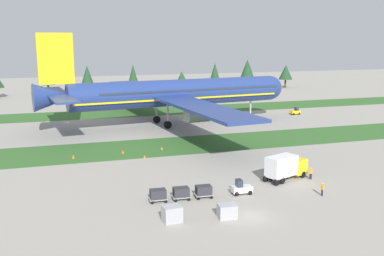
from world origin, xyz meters
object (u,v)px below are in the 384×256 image
at_px(cargo_dolly_third, 158,194).
at_px(taxiway_marker_1, 145,156).
at_px(cargo_dolly_second, 181,192).
at_px(uld_container_1, 227,211).
at_px(taxiway_marker_0, 73,156).
at_px(taxiway_marker_3, 162,148).
at_px(pushback_tractor, 295,112).
at_px(cargo_dolly_lead, 204,191).
at_px(baggage_tug, 241,188).
at_px(taxiway_marker_2, 123,152).
at_px(catering_truck, 286,166).
at_px(ground_crew_marshaller, 311,173).
at_px(ground_crew_loader, 322,189).
at_px(uld_container_0, 172,214).
at_px(airliner, 171,93).

xyz_separation_m(cargo_dolly_third, taxiway_marker_1, (2.48, 20.68, -0.69)).
distance_m(cargo_dolly_second, uld_container_1, 7.80).
bearing_deg(taxiway_marker_0, taxiway_marker_3, 5.34).
bearing_deg(pushback_tractor, uld_container_1, 137.20).
relative_size(cargo_dolly_lead, uld_container_1, 1.14).
xyz_separation_m(baggage_tug, taxiway_marker_3, (-4.22, 25.90, -0.56)).
bearing_deg(taxiway_marker_1, taxiway_marker_2, 125.74).
height_order(taxiway_marker_0, taxiway_marker_1, taxiway_marker_0).
bearing_deg(catering_truck, ground_crew_marshaller, 54.46).
bearing_deg(ground_crew_marshaller, cargo_dolly_second, 175.04).
distance_m(catering_truck, uld_container_1, 16.66).
relative_size(cargo_dolly_second, catering_truck, 0.31).
bearing_deg(ground_crew_marshaller, cargo_dolly_third, 173.80).
xyz_separation_m(uld_container_1, taxiway_marker_2, (-6.71, 32.08, -0.51)).
xyz_separation_m(cargo_dolly_lead, ground_crew_marshaller, (16.93, 2.51, 0.03)).
distance_m(cargo_dolly_second, cargo_dolly_third, 2.90).
bearing_deg(cargo_dolly_lead, taxiway_marker_1, -168.03).
relative_size(cargo_dolly_second, ground_crew_marshaller, 1.31).
bearing_deg(ground_crew_loader, cargo_dolly_lead, 99.06).
xyz_separation_m(cargo_dolly_third, uld_container_0, (0.08, -6.40, -0.03)).
bearing_deg(taxiway_marker_0, uld_container_1, -64.04).
distance_m(catering_truck, pushback_tractor, 56.98).
height_order(catering_truck, taxiway_marker_0, catering_truck).
distance_m(uld_container_0, taxiway_marker_1, 27.20).
bearing_deg(ground_crew_loader, taxiway_marker_0, 70.15).
bearing_deg(taxiway_marker_0, ground_crew_marshaller, -34.37).
xyz_separation_m(cargo_dolly_second, taxiway_marker_0, (-11.85, 24.03, -0.58)).
xyz_separation_m(airliner, cargo_dolly_lead, (-8.34, -47.82, -6.53)).
xyz_separation_m(baggage_tug, taxiway_marker_0, (-19.76, 24.44, -0.48)).
xyz_separation_m(catering_truck, ground_crew_marshaller, (3.53, -0.93, -1.01)).
distance_m(catering_truck, taxiway_marker_0, 35.00).
relative_size(airliner, cargo_dolly_second, 32.33).
height_order(cargo_dolly_third, ground_crew_loader, ground_crew_loader).
distance_m(pushback_tractor, uld_container_0, 75.96).
bearing_deg(cargo_dolly_third, uld_container_1, 43.61).
xyz_separation_m(airliner, taxiway_marker_0, (-23.09, -23.64, -7.12)).
xyz_separation_m(pushback_tractor, ground_crew_loader, (-28.66, -55.79, 0.13)).
distance_m(cargo_dolly_third, taxiway_marker_3, 26.18).
relative_size(pushback_tractor, ground_crew_loader, 1.57).
bearing_deg(taxiway_marker_2, taxiway_marker_1, -54.26).
relative_size(catering_truck, pushback_tractor, 2.68).
bearing_deg(ground_crew_loader, baggage_tug, 93.33).
bearing_deg(uld_container_0, taxiway_marker_2, 91.10).
bearing_deg(taxiway_marker_0, cargo_dolly_lead, -58.63).
distance_m(uld_container_0, taxiway_marker_2, 31.27).
height_order(airliner, ground_crew_marshaller, airliner).
bearing_deg(cargo_dolly_third, baggage_tug, 90.00).
relative_size(cargo_dolly_third, ground_crew_loader, 1.31).
distance_m(taxiway_marker_0, taxiway_marker_2, 8.49).
relative_size(taxiway_marker_0, taxiway_marker_3, 1.33).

